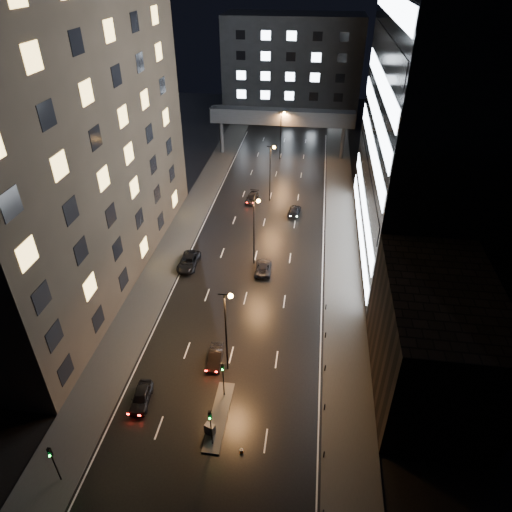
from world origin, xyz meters
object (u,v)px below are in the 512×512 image
(car_away_c, at_px, (189,262))
(car_away_b, at_px, (215,357))
(car_toward_b, at_px, (294,211))
(car_away_a, at_px, (141,397))
(car_away_d, at_px, (252,198))
(car_toward_a, at_px, (263,267))
(utility_cabinet, at_px, (210,429))

(car_away_c, bearing_deg, car_away_b, -66.40)
(car_away_c, distance_m, car_toward_b, 22.19)
(car_away_a, bearing_deg, car_away_b, 40.26)
(car_away_d, distance_m, car_toward_a, 21.63)
(car_away_c, height_order, utility_cabinet, car_away_c)
(car_toward_a, distance_m, car_toward_b, 17.58)
(car_away_b, relative_size, car_toward_b, 0.89)
(utility_cabinet, bearing_deg, car_away_d, 113.48)
(car_away_d, distance_m, utility_cabinet, 47.49)
(car_away_a, height_order, car_away_d, car_away_a)
(car_toward_b, bearing_deg, car_away_c, 57.16)
(car_away_c, height_order, car_toward_a, car_away_c)
(car_toward_a, height_order, car_toward_b, car_toward_b)
(car_away_b, height_order, car_toward_a, car_away_b)
(car_away_b, distance_m, car_toward_a, 17.64)
(car_away_a, distance_m, car_away_b, 8.67)
(car_away_d, xyz_separation_m, car_toward_b, (7.80, -3.84, 0.00))
(car_away_a, relative_size, utility_cabinet, 3.43)
(car_away_c, bearing_deg, utility_cabinet, -71.11)
(car_away_d, bearing_deg, car_toward_a, -72.87)
(car_toward_a, xyz_separation_m, utility_cabinet, (-1.63, -26.26, 0.11))
(car_away_b, bearing_deg, car_away_a, -138.23)
(utility_cabinet, bearing_deg, car_toward_b, 103.58)
(car_away_a, xyz_separation_m, car_away_d, (4.45, 44.72, -0.05))
(car_away_c, xyz_separation_m, car_toward_b, (13.70, 17.45, -0.09))
(car_away_a, relative_size, car_toward_a, 0.89)
(car_away_c, relative_size, car_away_d, 1.20)
(car_away_a, bearing_deg, car_toward_b, 67.80)
(car_toward_a, relative_size, utility_cabinet, 3.83)
(car_toward_a, relative_size, car_toward_b, 1.01)
(utility_cabinet, bearing_deg, car_toward_a, 106.32)
(car_toward_b, bearing_deg, car_away_d, -20.93)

